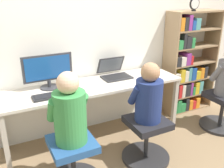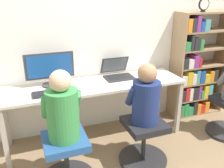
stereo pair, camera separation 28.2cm
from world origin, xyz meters
The scene contains 13 objects.
ground_plane centered at (0.00, 0.00, 0.00)m, with size 14.00×14.00×0.00m, color #846B4C.
wall_back centered at (0.00, 0.63, 1.30)m, with size 10.00×0.05×2.60m.
desk centered at (0.00, 0.28, 0.67)m, with size 2.16×0.57×0.74m.
desktop_monitor centered at (-0.49, 0.42, 0.94)m, with size 0.55×0.21×0.39m.
laptop centered at (0.34, 0.43, 0.79)m, with size 0.36×0.35×0.24m.
keyboard centered at (-0.50, 0.16, 0.75)m, with size 0.44×0.16×0.03m.
computer_mouse_by_keyboard centered at (-0.21, 0.15, 0.76)m, with size 0.06×0.10×0.03m.
office_chair_left centered at (-0.49, -0.34, 0.25)m, with size 0.54×0.54×0.49m.
office_chair_right centered at (0.35, -0.33, 0.25)m, with size 0.54×0.54×0.49m.
person_at_monitor centered at (-0.49, -0.34, 0.78)m, with size 0.36×0.32×0.67m.
person_at_laptop centered at (0.35, -0.32, 0.77)m, with size 0.34×0.30×0.63m.
bookshelf centered at (1.55, 0.43, 0.67)m, with size 0.81×0.30×1.51m.
desk_clock centered at (1.50, 0.36, 1.60)m, with size 0.15×0.03×0.17m.
Camera 2 is at (-0.78, -2.35, 1.80)m, focal length 40.00 mm.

